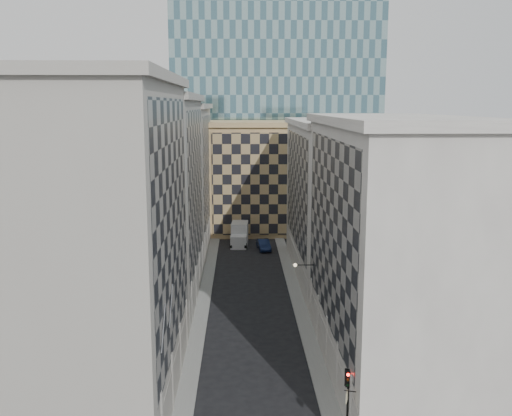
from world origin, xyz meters
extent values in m
cube|color=gray|center=(-5.25, 30.00, 0.07)|extent=(1.50, 100.00, 0.15)
cube|color=gray|center=(5.25, 30.00, 0.07)|extent=(1.50, 100.00, 0.15)
cube|color=#A09A90|center=(-11.00, 11.00, 11.50)|extent=(10.00, 22.00, 23.00)
cube|color=gray|center=(-6.12, 11.00, 13.00)|extent=(0.25, 19.36, 18.00)
cube|color=#A09A90|center=(-6.20, 11.00, 1.60)|extent=(0.45, 21.12, 3.20)
cube|color=#A09A90|center=(-11.00, 11.00, 23.35)|extent=(10.80, 22.80, 0.70)
cylinder|color=#A09A90|center=(-6.35, 8.25, 2.20)|extent=(0.90, 0.90, 4.40)
cylinder|color=#A09A90|center=(-6.35, 13.75, 2.20)|extent=(0.90, 0.90, 4.40)
cylinder|color=#A09A90|center=(-6.35, 19.25, 2.20)|extent=(0.90, 0.90, 4.40)
cube|color=gray|center=(-11.00, 33.00, 11.00)|extent=(10.00, 22.00, 22.00)
cube|color=gray|center=(-6.12, 33.00, 12.50)|extent=(0.25, 19.36, 17.00)
cube|color=gray|center=(-6.20, 33.00, 1.60)|extent=(0.45, 21.12, 3.20)
cube|color=gray|center=(-11.00, 33.00, 22.35)|extent=(10.80, 22.80, 0.70)
cylinder|color=gray|center=(-6.35, 24.75, 2.20)|extent=(0.90, 0.90, 4.40)
cylinder|color=gray|center=(-6.35, 30.25, 2.20)|extent=(0.90, 0.90, 4.40)
cylinder|color=gray|center=(-6.35, 35.75, 2.20)|extent=(0.90, 0.90, 4.40)
cylinder|color=gray|center=(-6.35, 41.25, 2.20)|extent=(0.90, 0.90, 4.40)
cube|color=#A09A90|center=(-11.00, 55.00, 10.50)|extent=(10.00, 22.00, 21.00)
cube|color=gray|center=(-6.12, 55.00, 12.00)|extent=(0.25, 19.36, 16.00)
cube|color=#A09A90|center=(-6.20, 55.00, 1.60)|extent=(0.45, 21.12, 3.20)
cube|color=#A09A90|center=(-11.00, 55.00, 21.35)|extent=(10.80, 22.80, 0.70)
cylinder|color=#A09A90|center=(-6.35, 46.75, 2.20)|extent=(0.90, 0.90, 4.40)
cylinder|color=#A09A90|center=(-6.35, 52.25, 2.20)|extent=(0.90, 0.90, 4.40)
cylinder|color=#A09A90|center=(-6.35, 57.75, 2.20)|extent=(0.90, 0.90, 4.40)
cylinder|color=#A09A90|center=(-6.35, 63.25, 2.20)|extent=(0.90, 0.90, 4.40)
cube|color=#B7B0A7|center=(11.00, 15.00, 10.00)|extent=(10.00, 26.00, 20.00)
cube|color=gray|center=(6.12, 15.00, 11.50)|extent=(0.25, 22.88, 15.00)
cube|color=#B7B0A7|center=(6.20, 15.00, 1.60)|extent=(0.45, 24.96, 3.20)
cube|color=#B7B0A7|center=(11.00, 15.00, 20.35)|extent=(10.80, 26.80, 0.70)
cylinder|color=#B7B0A7|center=(6.35, 4.60, 2.20)|extent=(0.90, 0.90, 4.40)
cylinder|color=#B7B0A7|center=(6.35, 9.80, 2.20)|extent=(0.90, 0.90, 4.40)
cylinder|color=#B7B0A7|center=(6.35, 15.00, 2.20)|extent=(0.90, 0.90, 4.40)
cylinder|color=#B7B0A7|center=(6.35, 20.20, 2.20)|extent=(0.90, 0.90, 4.40)
cylinder|color=#B7B0A7|center=(6.35, 25.40, 2.20)|extent=(0.90, 0.90, 4.40)
cube|color=#B7B0A7|center=(11.00, 42.00, 9.50)|extent=(10.00, 28.00, 19.00)
cube|color=gray|center=(6.12, 42.00, 11.00)|extent=(0.25, 24.64, 14.00)
cube|color=#B7B0A7|center=(6.20, 42.00, 1.60)|extent=(0.45, 26.88, 3.20)
cube|color=#B7B0A7|center=(11.00, 42.00, 19.35)|extent=(10.80, 28.80, 0.70)
cube|color=tan|center=(2.00, 68.00, 9.00)|extent=(16.00, 14.00, 18.00)
cube|color=tan|center=(2.00, 60.90, 9.00)|extent=(15.20, 0.25, 16.50)
cube|color=tan|center=(2.00, 68.00, 18.40)|extent=(16.80, 14.80, 0.80)
cube|color=#2A2521|center=(0.00, 82.00, 14.00)|extent=(6.00, 6.00, 28.00)
cube|color=#2A2521|center=(0.00, 82.00, 28.70)|extent=(7.00, 7.00, 1.40)
cone|color=#2A2521|center=(0.00, 82.00, 39.40)|extent=(7.20, 7.20, 20.00)
cylinder|color=gray|center=(-5.90, 4.00, 8.00)|extent=(0.10, 2.33, 2.33)
cylinder|color=gray|center=(-5.90, 8.00, 8.00)|extent=(0.10, 2.33, 2.33)
cylinder|color=black|center=(5.10, 24.00, 6.20)|extent=(1.80, 0.08, 0.08)
sphere|color=#FFE5B2|center=(4.20, 24.00, 6.20)|extent=(0.36, 0.36, 0.36)
cylinder|color=black|center=(5.90, 5.15, 1.74)|extent=(0.14, 0.14, 3.18)
cube|color=black|center=(5.90, 5.15, 3.88)|extent=(0.41, 0.38, 1.09)
cube|color=black|center=(5.96, 5.32, 3.88)|extent=(0.53, 0.22, 1.24)
sphere|color=#FF0C07|center=(5.85, 5.00, 4.25)|extent=(0.20, 0.20, 0.20)
sphere|color=#331E05|center=(5.85, 5.00, 3.88)|extent=(0.20, 0.20, 0.20)
sphere|color=black|center=(5.85, 5.00, 3.51)|extent=(0.20, 0.20, 0.20)
cube|color=silver|center=(-1.38, 55.26, 0.98)|extent=(2.56, 2.76, 1.97)
cube|color=silver|center=(-1.21, 58.10, 1.70)|extent=(2.74, 4.08, 3.39)
cylinder|color=black|center=(-2.52, 54.45, 0.49)|extent=(0.39, 1.00, 0.98)
cylinder|color=black|center=(-0.33, 54.32, 0.49)|extent=(0.39, 1.00, 0.98)
cylinder|color=black|center=(-2.23, 59.48, 0.49)|extent=(0.39, 1.00, 0.98)
cylinder|color=black|center=(-0.04, 59.35, 0.49)|extent=(0.39, 1.00, 0.98)
imported|color=#101C3D|center=(2.37, 53.95, 0.79)|extent=(2.22, 4.95, 1.58)
cylinder|color=black|center=(5.60, 3.00, 4.17)|extent=(0.72, 0.27, 0.06)
cube|color=#BDB58A|center=(5.40, 3.00, 3.80)|extent=(0.24, 0.63, 0.64)
camera|label=1|loc=(-1.13, -29.34, 21.56)|focal=40.00mm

